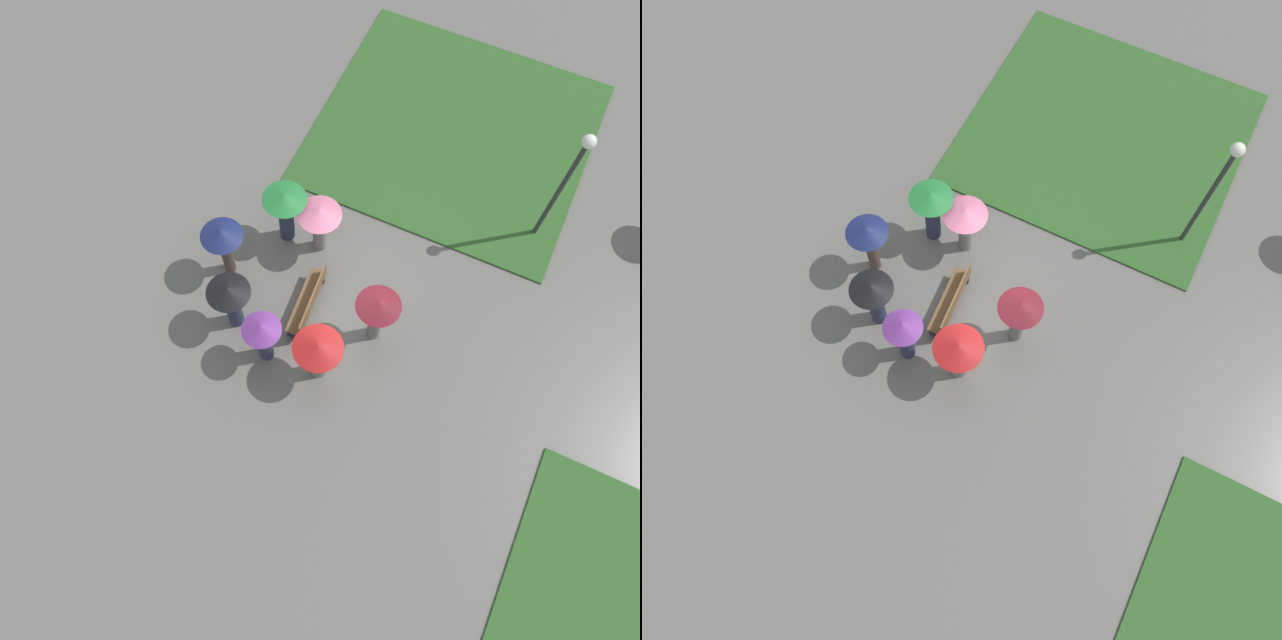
% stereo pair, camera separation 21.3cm
% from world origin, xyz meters
% --- Properties ---
extents(ground_plane, '(90.00, 90.00, 0.00)m').
position_xyz_m(ground_plane, '(0.00, 0.00, 0.00)').
color(ground_plane, '#66635E').
extents(lawn_patch_near, '(7.29, 7.60, 0.06)m').
position_xyz_m(lawn_patch_near, '(-6.44, 0.67, 0.03)').
color(lawn_patch_near, '#2D5B26').
rests_on(lawn_patch_near, ground_plane).
extents(park_bench, '(1.91, 0.58, 0.90)m').
position_xyz_m(park_bench, '(0.42, -0.71, 0.47)').
color(park_bench, brown).
rests_on(park_bench, ground_plane).
extents(lamp_post, '(0.32, 0.32, 3.94)m').
position_xyz_m(lamp_post, '(-4.22, 3.82, 2.57)').
color(lamp_post, '#2D2D30').
rests_on(lamp_post, ground_plane).
extents(crowd_person_green, '(1.13, 1.13, 1.89)m').
position_xyz_m(crowd_person_green, '(-1.32, -2.18, 1.27)').
color(crowd_person_green, '#282D47').
rests_on(crowd_person_green, ground_plane).
extents(crowd_person_navy, '(1.05, 1.05, 1.91)m').
position_xyz_m(crowd_person_navy, '(0.24, -3.09, 1.46)').
color(crowd_person_navy, '#47382D').
rests_on(crowd_person_navy, ground_plane).
extents(crowd_person_red, '(1.18, 1.18, 1.84)m').
position_xyz_m(crowd_person_red, '(1.82, 0.21, 1.33)').
color(crowd_person_red, slate).
rests_on(crowd_person_red, ground_plane).
extents(crowd_person_purple, '(0.94, 0.94, 1.83)m').
position_xyz_m(crowd_person_purple, '(1.97, -1.13, 1.22)').
color(crowd_person_purple, '#282D47').
rests_on(crowd_person_purple, ground_plane).
extents(crowd_person_black, '(1.06, 1.06, 1.88)m').
position_xyz_m(crowd_person_black, '(1.48, -2.23, 1.28)').
color(crowd_person_black, '#282D47').
rests_on(crowd_person_black, ground_plane).
extents(crowd_person_maroon, '(1.08, 1.08, 1.96)m').
position_xyz_m(crowd_person_maroon, '(0.33, 1.04, 1.46)').
color(crowd_person_maroon, slate).
rests_on(crowd_person_maroon, ground_plane).
extents(crowd_person_pink, '(1.13, 1.13, 1.77)m').
position_xyz_m(crowd_person_pink, '(-1.38, -1.26, 1.32)').
color(crowd_person_pink, slate).
rests_on(crowd_person_pink, ground_plane).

